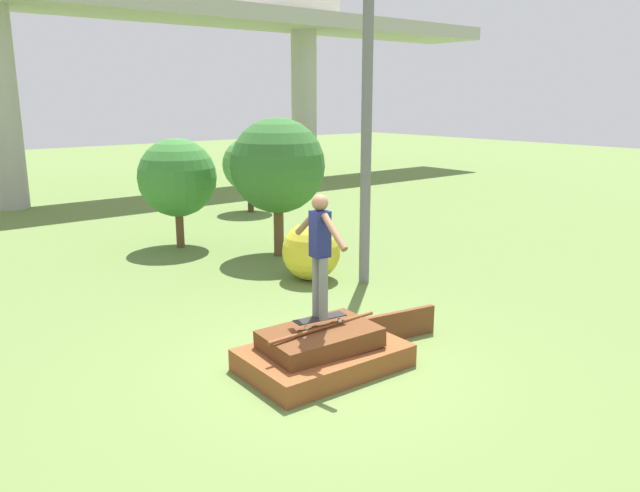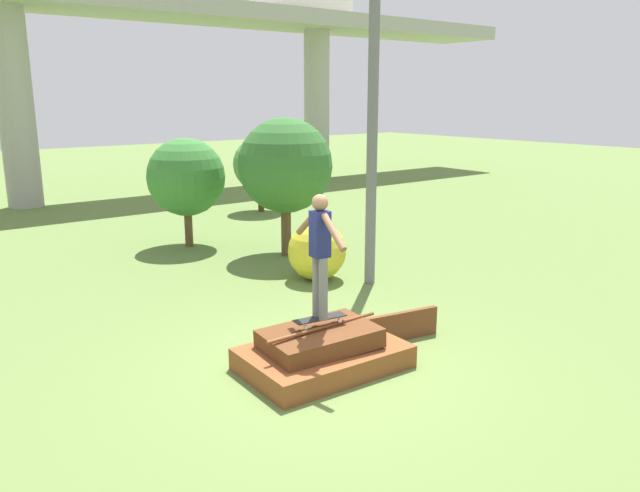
% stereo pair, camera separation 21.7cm
% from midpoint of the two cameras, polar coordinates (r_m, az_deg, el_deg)
% --- Properties ---
extents(ground_plane, '(80.00, 80.00, 0.00)m').
position_cam_midpoint_polar(ground_plane, '(8.54, -0.43, -11.08)').
color(ground_plane, olive).
extents(scrap_pile, '(2.18, 1.49, 0.61)m').
position_cam_midpoint_polar(scrap_pile, '(8.44, -0.53, -9.65)').
color(scrap_pile, brown).
rests_on(scrap_pile, ground_plane).
extents(scrap_plank_loose, '(1.27, 0.31, 0.44)m').
position_cam_midpoint_polar(scrap_plank_loose, '(9.46, 6.54, -7.24)').
color(scrap_plank_loose, brown).
rests_on(scrap_plank_loose, ground_plane).
extents(skateboard, '(0.76, 0.29, 0.09)m').
position_cam_midpoint_polar(skateboard, '(8.34, -0.75, -6.66)').
color(skateboard, black).
rests_on(skateboard, scrap_pile).
extents(skater, '(0.26, 1.21, 1.66)m').
position_cam_midpoint_polar(skater, '(8.06, -0.77, -0.12)').
color(skater, slate).
rests_on(skater, skateboard).
extents(car_on_overpass_right, '(3.98, 1.87, 1.40)m').
position_cam_midpoint_polar(car_on_overpass_right, '(27.94, -3.17, 21.56)').
color(car_on_overpass_right, silver).
rests_on(car_on_overpass_right, highway_overpass).
extents(utility_pole, '(1.30, 0.20, 6.69)m').
position_cam_midpoint_polar(utility_pole, '(11.77, 3.77, 13.07)').
color(utility_pole, slate).
rests_on(utility_pole, ground_plane).
extents(tree_behind_left, '(1.85, 1.85, 2.62)m').
position_cam_midpoint_polar(tree_behind_left, '(15.20, -13.33, 6.09)').
color(tree_behind_left, brown).
rests_on(tree_behind_left, ground_plane).
extents(tree_behind_right, '(1.69, 1.69, 2.34)m').
position_cam_midpoint_polar(tree_behind_right, '(19.64, -6.76, 7.39)').
color(tree_behind_right, '#4C3823').
rests_on(tree_behind_right, ground_plane).
extents(tree_mid_back, '(2.11, 2.11, 3.12)m').
position_cam_midpoint_polar(tree_mid_back, '(13.98, -4.33, 7.31)').
color(tree_mid_back, brown).
rests_on(tree_mid_back, ground_plane).
extents(bush_yellow_flowering, '(1.16, 1.16, 1.16)m').
position_cam_midpoint_polar(bush_yellow_flowering, '(12.31, -1.32, -0.47)').
color(bush_yellow_flowering, gold).
rests_on(bush_yellow_flowering, ground_plane).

